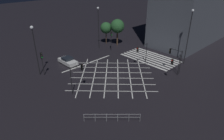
{
  "coord_description": "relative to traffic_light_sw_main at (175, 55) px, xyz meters",
  "views": [
    {
      "loc": [
        -21.39,
        20.63,
        15.75
      ],
      "look_at": [
        0.0,
        0.0,
        0.98
      ],
      "focal_mm": 32.0,
      "sensor_mm": 36.0,
      "label": 1
    }
  ],
  "objects": [
    {
      "name": "waiting_car",
      "position": [
        15.41,
        11.43,
        -2.43
      ],
      "size": [
        4.19,
        1.88,
        1.31
      ],
      "rotation": [
        0.0,
        0.0,
        3.14
      ],
      "color": "silver",
      "rests_on": "ground_plane"
    },
    {
      "name": "street_tree_far",
      "position": [
        19.11,
        -1.79,
        0.77
      ],
      "size": [
        2.64,
        2.64,
        5.15
      ],
      "color": "#473323",
      "rests_on": "ground_plane"
    },
    {
      "name": "traffic_light_median_north",
      "position": [
        6.02,
        15.63,
        0.06
      ],
      "size": [
        0.36,
        2.2,
        4.26
      ],
      "rotation": [
        0.0,
        0.0,
        -1.57
      ],
      "color": "black",
      "rests_on": "ground_plane"
    },
    {
      "name": "traffic_light_se_main",
      "position": [
        14.86,
        0.57,
        0.04
      ],
      "size": [
        0.39,
        0.36,
        4.34
      ],
      "rotation": [
        0.0,
        0.0,
        3.14
      ],
      "color": "black",
      "rests_on": "ground_plane"
    },
    {
      "name": "road_markings",
      "position": [
        6.64,
        2.19,
        -3.05
      ],
      "size": [
        16.8,
        22.13,
        0.01
      ],
      "color": "silver",
      "rests_on": "ground_plane"
    },
    {
      "name": "street_lamp_far",
      "position": [
        0.3,
        -4.55,
        3.35
      ],
      "size": [
        0.44,
        0.44,
        10.0
      ],
      "color": "black",
      "rests_on": "ground_plane"
    },
    {
      "name": "traffic_light_median_south",
      "position": [
        5.81,
        1.61,
        -0.23
      ],
      "size": [
        0.36,
        3.0,
        3.8
      ],
      "rotation": [
        0.0,
        0.0,
        1.57
      ],
      "color": "black",
      "rests_on": "ground_plane"
    },
    {
      "name": "pedestrian_railing",
      "position": [
        -1.99,
        16.62,
        -2.38
      ],
      "size": [
        4.58,
        4.74,
        1.05
      ],
      "rotation": [
        0.0,
        0.0,
        -2.34
      ],
      "color": "#9EA0A5",
      "rests_on": "ground_plane"
    },
    {
      "name": "street_lamp_east",
      "position": [
        17.75,
        1.64,
        3.06
      ],
      "size": [
        0.48,
        0.48,
        9.1
      ],
      "color": "black",
      "rests_on": "ground_plane"
    },
    {
      "name": "traffic_light_sw_main",
      "position": [
        0.0,
        0.0,
        0.0
      ],
      "size": [
        2.45,
        0.36,
        4.15
      ],
      "color": "black",
      "rests_on": "ground_plane"
    },
    {
      "name": "traffic_light_sw_cross",
      "position": [
        -1.31,
        2.04,
        -0.28
      ],
      "size": [
        0.36,
        2.73,
        3.75
      ],
      "rotation": [
        0.0,
        0.0,
        1.57
      ],
      "color": "black",
      "rests_on": "ground_plane"
    },
    {
      "name": "street_lamp_west",
      "position": [
        14.95,
        17.25,
        2.9
      ],
      "size": [
        0.53,
        0.53,
        8.34
      ],
      "color": "black",
      "rests_on": "ground_plane"
    },
    {
      "name": "ground_plane",
      "position": [
        6.29,
        8.63,
        -3.05
      ],
      "size": [
        200.0,
        200.0,
        0.0
      ],
      "primitive_type": "plane",
      "color": "black"
    },
    {
      "name": "street_tree_near",
      "position": [
        16.59,
        -3.02,
        1.39
      ],
      "size": [
        3.18,
        3.18,
        6.06
      ],
      "color": "#473323",
      "rests_on": "ground_plane"
    },
    {
      "name": "traffic_light_ne_main",
      "position": [
        14.24,
        16.78,
        -0.14
      ],
      "size": [
        0.39,
        0.36,
        4.08
      ],
      "rotation": [
        0.0,
        0.0,
        3.14
      ],
      "color": "black",
      "rests_on": "ground_plane"
    }
  ]
}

